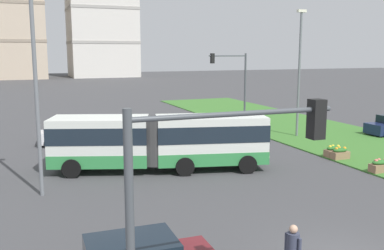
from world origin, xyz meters
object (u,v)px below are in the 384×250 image
at_px(streetlight_median, 299,69).
at_px(streetlight_left, 35,75).
at_px(flower_planter_3, 340,153).
at_px(traffic_light_far_right, 234,79).
at_px(pedestrian_crossing, 293,250).
at_px(car_white_van, 70,134).
at_px(flower_planter_4, 334,151).
at_px(traffic_light_near_left, 206,195).
at_px(flower_planter_2, 380,166).
at_px(articulated_bus, 160,141).

bearing_deg(streetlight_median, streetlight_left, -158.50).
height_order(flower_planter_3, traffic_light_far_right, traffic_light_far_right).
distance_m(pedestrian_crossing, streetlight_median, 22.69).
bearing_deg(pedestrian_crossing, car_white_van, 99.77).
bearing_deg(flower_planter_4, traffic_light_near_left, -136.18).
bearing_deg(traffic_light_far_right, pedestrian_crossing, -113.02).
distance_m(pedestrian_crossing, traffic_light_near_left, 5.38).
bearing_deg(pedestrian_crossing, flower_planter_3, 45.12).
bearing_deg(flower_planter_3, streetlight_median, 75.19).
xyz_separation_m(flower_planter_2, traffic_light_far_right, (-1.43, 14.61, 3.90)).
bearing_deg(flower_planter_2, flower_planter_4, 90.00).
bearing_deg(articulated_bus, traffic_light_far_right, 45.48).
height_order(flower_planter_4, streetlight_left, streetlight_left).
bearing_deg(streetlight_median, flower_planter_2, -100.40).
bearing_deg(car_white_van, articulated_bus, -66.51).
distance_m(car_white_van, flower_planter_4, 17.90).
bearing_deg(articulated_bus, traffic_light_near_left, -104.15).
xyz_separation_m(articulated_bus, flower_planter_3, (10.85, -1.86, -1.23)).
height_order(pedestrian_crossing, traffic_light_far_right, traffic_light_far_right).
bearing_deg(flower_planter_3, traffic_light_far_right, 97.13).
distance_m(flower_planter_2, flower_planter_4, 3.75).
xyz_separation_m(traffic_light_far_right, streetlight_left, (-15.75, -11.77, 1.15)).
distance_m(traffic_light_near_left, streetlight_median, 26.63).
distance_m(car_white_van, traffic_light_near_left, 24.53).
bearing_deg(car_white_van, flower_planter_3, -36.18).
xyz_separation_m(articulated_bus, streetlight_left, (-6.33, -2.19, 3.82)).
relative_size(articulated_bus, traffic_light_near_left, 2.16).
xyz_separation_m(traffic_light_near_left, streetlight_median, (16.64, 20.75, 1.35)).
xyz_separation_m(flower_planter_4, traffic_light_near_left, (-14.74, -14.15, 3.46)).
bearing_deg(traffic_light_near_left, flower_planter_4, 43.82).
xyz_separation_m(flower_planter_3, streetlight_median, (1.90, 7.19, 4.81)).
bearing_deg(flower_planter_2, streetlight_left, 170.62).
distance_m(flower_planter_3, traffic_light_far_right, 12.17).
bearing_deg(flower_planter_4, traffic_light_far_right, 97.51).
relative_size(car_white_van, streetlight_median, 0.48).
bearing_deg(streetlight_median, flower_planter_3, -104.81).
height_order(flower_planter_2, streetlight_median, streetlight_median).
distance_m(pedestrian_crossing, streetlight_left, 13.15).
bearing_deg(streetlight_median, flower_planter_4, -106.06).
bearing_deg(flower_planter_3, traffic_light_near_left, -137.39).
bearing_deg(articulated_bus, flower_planter_3, -9.73).
distance_m(traffic_light_near_left, traffic_light_far_right, 28.33).
distance_m(flower_planter_4, traffic_light_far_right, 11.62).
xyz_separation_m(pedestrian_crossing, traffic_light_far_right, (9.54, 22.46, 3.32)).
xyz_separation_m(flower_planter_2, flower_planter_3, (0.00, 3.17, 0.00)).
xyz_separation_m(flower_planter_3, streetlight_left, (-17.18, -0.33, 5.05)).
height_order(car_white_van, flower_planter_3, car_white_van).
height_order(car_white_van, pedestrian_crossing, pedestrian_crossing).
bearing_deg(streetlight_median, pedestrian_crossing, -125.26).
distance_m(articulated_bus, flower_planter_2, 12.02).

